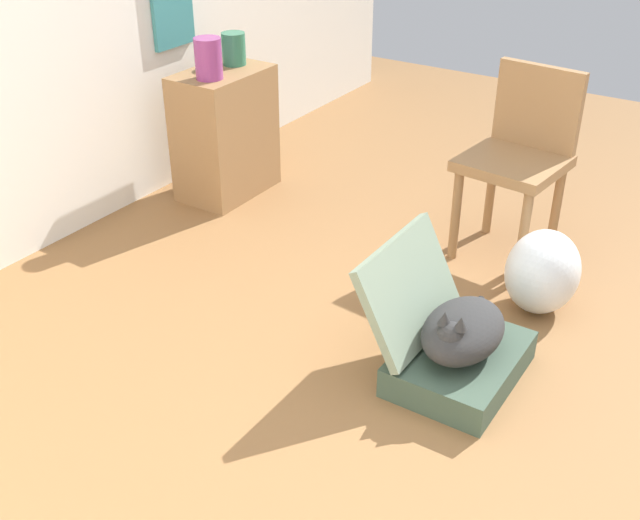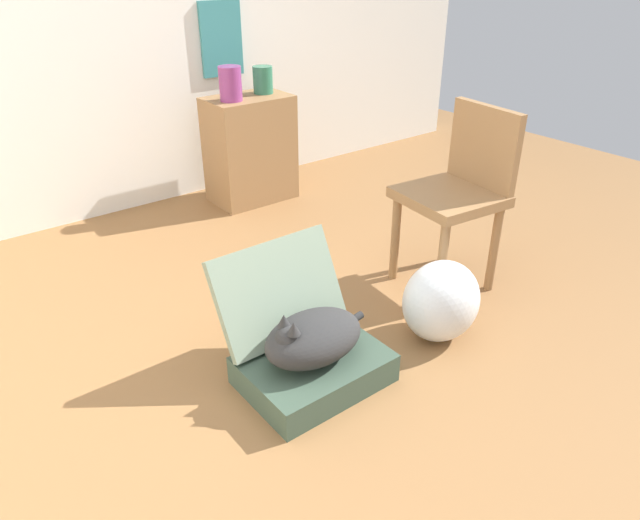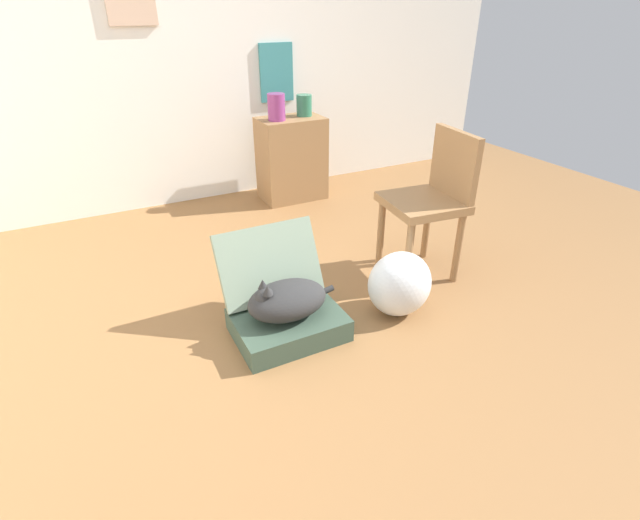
{
  "view_description": "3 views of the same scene",
  "coord_description": "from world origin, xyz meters",
  "px_view_note": "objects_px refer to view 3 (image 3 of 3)",
  "views": [
    {
      "loc": [
        -2.1,
        -0.75,
        1.86
      ],
      "look_at": [
        0.16,
        0.71,
        0.3
      ],
      "focal_mm": 43.48,
      "sensor_mm": 36.0,
      "label": 1
    },
    {
      "loc": [
        -0.96,
        -1.38,
        1.53
      ],
      "look_at": [
        0.47,
        0.46,
        0.27
      ],
      "focal_mm": 32.8,
      "sensor_mm": 36.0,
      "label": 2
    },
    {
      "loc": [
        -0.62,
        -1.76,
        1.53
      ],
      "look_at": [
        0.42,
        0.26,
        0.28
      ],
      "focal_mm": 26.54,
      "sensor_mm": 36.0,
      "label": 3
    }
  ],
  "objects_px": {
    "chair": "(432,197)",
    "cat": "(286,300)",
    "plastic_bag_white": "(400,284)",
    "suitcase_base": "(288,325)",
    "side_table": "(292,159)",
    "vase_short": "(304,105)",
    "vase_tall": "(276,107)"
  },
  "relations": [
    {
      "from": "chair",
      "to": "cat",
      "type": "bearing_deg",
      "value": -72.55
    },
    {
      "from": "plastic_bag_white",
      "to": "chair",
      "type": "height_order",
      "value": "chair"
    },
    {
      "from": "suitcase_base",
      "to": "cat",
      "type": "bearing_deg",
      "value": 176.72
    },
    {
      "from": "side_table",
      "to": "vase_short",
      "type": "bearing_deg",
      "value": 7.21
    },
    {
      "from": "side_table",
      "to": "chair",
      "type": "relative_size",
      "value": 0.78
    },
    {
      "from": "vase_short",
      "to": "chair",
      "type": "bearing_deg",
      "value": -87.21
    },
    {
      "from": "plastic_bag_white",
      "to": "chair",
      "type": "relative_size",
      "value": 0.41
    },
    {
      "from": "vase_short",
      "to": "chair",
      "type": "xyz_separation_m",
      "value": [
        0.08,
        -1.59,
        -0.27
      ]
    },
    {
      "from": "cat",
      "to": "vase_tall",
      "type": "bearing_deg",
      "value": 68.06
    },
    {
      "from": "vase_short",
      "to": "chair",
      "type": "distance_m",
      "value": 1.61
    },
    {
      "from": "cat",
      "to": "chair",
      "type": "height_order",
      "value": "chair"
    },
    {
      "from": "suitcase_base",
      "to": "plastic_bag_white",
      "type": "bearing_deg",
      "value": -8.2
    },
    {
      "from": "vase_short",
      "to": "plastic_bag_white",
      "type": "bearing_deg",
      "value": -100.24
    },
    {
      "from": "vase_tall",
      "to": "chair",
      "type": "relative_size",
      "value": 0.23
    },
    {
      "from": "vase_tall",
      "to": "chair",
      "type": "bearing_deg",
      "value": -77.36
    },
    {
      "from": "cat",
      "to": "plastic_bag_white",
      "type": "height_order",
      "value": "plastic_bag_white"
    },
    {
      "from": "cat",
      "to": "side_table",
      "type": "xyz_separation_m",
      "value": [
        0.84,
        1.78,
        0.13
      ]
    },
    {
      "from": "suitcase_base",
      "to": "chair",
      "type": "height_order",
      "value": "chair"
    },
    {
      "from": "plastic_bag_white",
      "to": "vase_short",
      "type": "relative_size",
      "value": 2.15
    },
    {
      "from": "vase_tall",
      "to": "chair",
      "type": "height_order",
      "value": "vase_tall"
    },
    {
      "from": "suitcase_base",
      "to": "cat",
      "type": "relative_size",
      "value": 1.11
    },
    {
      "from": "vase_short",
      "to": "vase_tall",
      "type": "bearing_deg",
      "value": -168.98
    },
    {
      "from": "vase_short",
      "to": "suitcase_base",
      "type": "bearing_deg",
      "value": -118.2
    },
    {
      "from": "suitcase_base",
      "to": "vase_short",
      "type": "distance_m",
      "value": 2.16
    },
    {
      "from": "cat",
      "to": "side_table",
      "type": "height_order",
      "value": "side_table"
    },
    {
      "from": "plastic_bag_white",
      "to": "chair",
      "type": "xyz_separation_m",
      "value": [
        0.42,
        0.3,
        0.32
      ]
    },
    {
      "from": "suitcase_base",
      "to": "chair",
      "type": "distance_m",
      "value": 1.15
    },
    {
      "from": "chair",
      "to": "suitcase_base",
      "type": "bearing_deg",
      "value": -72.46
    },
    {
      "from": "suitcase_base",
      "to": "vase_tall",
      "type": "relative_size",
      "value": 2.66
    },
    {
      "from": "suitcase_base",
      "to": "side_table",
      "type": "xyz_separation_m",
      "value": [
        0.83,
        1.78,
        0.28
      ]
    },
    {
      "from": "cat",
      "to": "vase_tall",
      "type": "xyz_separation_m",
      "value": [
        0.7,
        1.74,
        0.57
      ]
    },
    {
      "from": "chair",
      "to": "side_table",
      "type": "bearing_deg",
      "value": -166.17
    }
  ]
}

